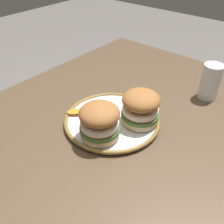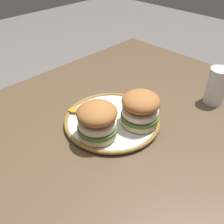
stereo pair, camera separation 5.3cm
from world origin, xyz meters
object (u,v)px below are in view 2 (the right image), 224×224
dining_table (114,164)px  sandwich_half_left (140,108)px  dinner_plate (112,120)px  drinking_glass (216,88)px  sandwich_half_right (97,120)px

dining_table → sandwich_half_left: bearing=-7.3°
dinner_plate → drinking_glass: bearing=-26.8°
sandwich_half_right → drinking_glass: drinking_glass is taller
dinner_plate → drinking_glass: drinking_glass is taller
dining_table → dinner_plate: (0.05, 0.06, 0.11)m
sandwich_half_right → drinking_glass: size_ratio=1.14×
sandwich_half_left → sandwich_half_right: same height
sandwich_half_left → sandwich_half_right: (-0.12, 0.05, 0.00)m
dining_table → drinking_glass: (0.38, -0.11, 0.15)m
dining_table → drinking_glass: drinking_glass is taller
sandwich_half_right → drinking_glass: (0.41, -0.14, -0.02)m
sandwich_half_right → dinner_plate: bearing=16.2°
dinner_plate → sandwich_half_right: 0.10m
sandwich_half_left → dining_table: bearing=172.7°
dinner_plate → sandwich_half_left: size_ratio=2.06×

